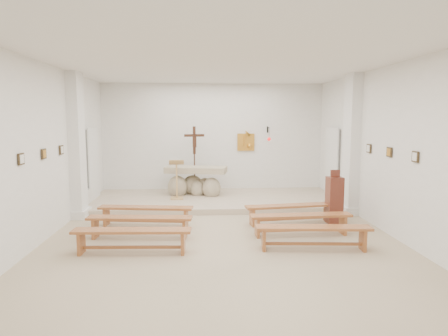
{
  "coord_description": "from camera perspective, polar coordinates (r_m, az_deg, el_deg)",
  "views": [
    {
      "loc": [
        -0.42,
        -7.76,
        2.41
      ],
      "look_at": [
        0.14,
        1.6,
        1.24
      ],
      "focal_mm": 32.0,
      "sensor_mm": 36.0,
      "label": 1
    }
  ],
  "objects": [
    {
      "name": "radiator_right",
      "position": [
        11.35,
        16.49,
        -4.05
      ],
      "size": [
        0.1,
        0.85,
        0.52
      ],
      "primitive_type": "cube",
      "color": "silver",
      "rests_on": "ground"
    },
    {
      "name": "donation_pedestal",
      "position": [
        9.56,
        15.47,
        -4.38
      ],
      "size": [
        0.35,
        0.35,
        1.24
      ],
      "rotation": [
        0.0,
        0.0,
        0.05
      ],
      "color": "#602B1B",
      "rests_on": "ground"
    },
    {
      "name": "ground",
      "position": [
        8.14,
        -0.34,
        -10.11
      ],
      "size": [
        7.0,
        10.0,
        0.0
      ],
      "primitive_type": "cube",
      "color": "#C5AF8E",
      "rests_on": "ground"
    },
    {
      "name": "lectern",
      "position": [
        11.26,
        -6.77,
        -1.57
      ],
      "size": [
        0.43,
        0.37,
        1.15
      ],
      "rotation": [
        0.0,
        0.0,
        0.05
      ],
      "color": "tan",
      "rests_on": "sanctuary_platform"
    },
    {
      "name": "pilaster_left",
      "position": [
        10.22,
        -20.25,
        2.97
      ],
      "size": [
        0.26,
        0.55,
        3.5
      ],
      "primitive_type": "cube",
      "color": "white",
      "rests_on": "ground"
    },
    {
      "name": "potted_plant",
      "position": [
        12.06,
        -5.87,
        -2.61
      ],
      "size": [
        0.44,
        0.39,
        0.46
      ],
      "primitive_type": "imported",
      "rotation": [
        0.0,
        0.0,
        0.07
      ],
      "color": "#2B5823",
      "rests_on": "sanctuary_platform"
    },
    {
      "name": "wall_left",
      "position": [
        8.37,
        -24.97,
        1.93
      ],
      "size": [
        0.02,
        10.0,
        3.5
      ],
      "primitive_type": "cube",
      "color": "white",
      "rests_on": "ground"
    },
    {
      "name": "bench_right_second",
      "position": [
        8.44,
        10.9,
        -7.25
      ],
      "size": [
        2.12,
        0.42,
        0.44
      ],
      "rotation": [
        0.0,
        0.0,
        0.04
      ],
      "color": "#AF6433",
      "rests_on": "ground"
    },
    {
      "name": "sanctuary_platform",
      "position": [
        11.51,
        -1.29,
        -4.59
      ],
      "size": [
        6.98,
        3.0,
        0.15
      ],
      "primitive_type": "cube",
      "color": "#C9B29A",
      "rests_on": "ground"
    },
    {
      "name": "wall_back",
      "position": [
        12.77,
        -1.57,
        4.15
      ],
      "size": [
        7.0,
        0.02,
        3.5
      ],
      "primitive_type": "cube",
      "color": "white",
      "rests_on": "ground"
    },
    {
      "name": "bench_left_front",
      "position": [
        9.16,
        -11.1,
        -6.11
      ],
      "size": [
        2.13,
        0.59,
        0.44
      ],
      "rotation": [
        0.0,
        0.0,
        -0.12
      ],
      "color": "#AF6433",
      "rests_on": "ground"
    },
    {
      "name": "pilaster_right",
      "position": [
        10.49,
        17.76,
        3.17
      ],
      "size": [
        0.26,
        0.55,
        3.5
      ],
      "primitive_type": "cube",
      "color": "white",
      "rests_on": "ground"
    },
    {
      "name": "bench_left_second",
      "position": [
        8.28,
        -11.95,
        -7.57
      ],
      "size": [
        2.13,
        0.52,
        0.44
      ],
      "rotation": [
        0.0,
        0.0,
        -0.09
      ],
      "color": "#AF6433",
      "rests_on": "ground"
    },
    {
      "name": "station_frame_right_mid",
      "position": [
        8.89,
        22.54,
        2.12
      ],
      "size": [
        0.03,
        0.2,
        0.2
      ],
      "primitive_type": "cube",
      "color": "#3A2C19",
      "rests_on": "wall_right"
    },
    {
      "name": "bench_left_third",
      "position": [
        7.4,
        -13.01,
        -9.36
      ],
      "size": [
        2.12,
        0.43,
        0.44
      ],
      "rotation": [
        0.0,
        0.0,
        -0.05
      ],
      "color": "#AF6433",
      "rests_on": "ground"
    },
    {
      "name": "bench_right_third",
      "position": [
        7.58,
        12.64,
        -8.95
      ],
      "size": [
        2.12,
        0.5,
        0.44
      ],
      "rotation": [
        0.0,
        0.0,
        -0.08
      ],
      "color": "#AF6433",
      "rests_on": "ground"
    },
    {
      "name": "altar",
      "position": [
        11.88,
        -4.11,
        -2.14
      ],
      "size": [
        1.89,
        1.03,
        0.92
      ],
      "rotation": [
        0.0,
        0.0,
        -0.2
      ],
      "color": "#B9AF8D",
      "rests_on": "sanctuary_platform"
    },
    {
      "name": "wall_right",
      "position": [
        8.71,
        23.24,
        2.2
      ],
      "size": [
        0.02,
        10.0,
        3.5
      ],
      "primitive_type": "cube",
      "color": "white",
      "rests_on": "ground"
    },
    {
      "name": "station_frame_right_rear",
      "position": [
        9.79,
        19.99,
        2.65
      ],
      "size": [
        0.03,
        0.2,
        0.2
      ],
      "primitive_type": "cube",
      "color": "#3A2C19",
      "rests_on": "wall_right"
    },
    {
      "name": "station_frame_right_front",
      "position": [
        8.0,
        25.66,
        1.47
      ],
      "size": [
        0.03,
        0.2,
        0.2
      ],
      "primitive_type": "cube",
      "color": "#3A2C19",
      "rests_on": "wall_right"
    },
    {
      "name": "gold_wall_relief",
      "position": [
        12.83,
        3.14,
        3.71
      ],
      "size": [
        0.55,
        0.04,
        0.55
      ],
      "primitive_type": "cube",
      "color": "gold",
      "rests_on": "wall_back"
    },
    {
      "name": "radiator_left",
      "position": [
        11.09,
        -19.18,
        -4.41
      ],
      "size": [
        0.1,
        0.85,
        0.52
      ],
      "primitive_type": "cube",
      "color": "silver",
      "rests_on": "ground"
    },
    {
      "name": "station_frame_left_rear",
      "position": [
        9.49,
        -22.21,
        2.42
      ],
      "size": [
        0.03,
        0.2,
        0.2
      ],
      "primitive_type": "cube",
      "color": "#3A2C19",
      "rests_on": "wall_left"
    },
    {
      "name": "station_frame_left_front",
      "position": [
        7.63,
        -27.0,
        1.15
      ],
      "size": [
        0.03,
        0.2,
        0.2
      ],
      "primitive_type": "cube",
      "color": "#3A2C19",
      "rests_on": "wall_left"
    },
    {
      "name": "sanctuary_lamp",
      "position": [
        12.67,
        6.43,
        4.35
      ],
      "size": [
        0.11,
        0.36,
        0.44
      ],
      "color": "black",
      "rests_on": "wall_back"
    },
    {
      "name": "ceiling",
      "position": [
        7.85,
        -0.36,
        15.03
      ],
      "size": [
        7.0,
        10.0,
        0.02
      ],
      "primitive_type": "cube",
      "color": "silver",
      "rests_on": "wall_back"
    },
    {
      "name": "crucifix_stand",
      "position": [
        12.11,
        -4.25,
        1.92
      ],
      "size": [
        0.6,
        0.27,
        2.02
      ],
      "rotation": [
        0.0,
        0.0,
        0.23
      ],
      "color": "#3E1E13",
      "rests_on": "sanctuary_platform"
    },
    {
      "name": "bench_right_front",
      "position": [
        9.31,
        9.5,
        -5.86
      ],
      "size": [
        2.13,
        0.61,
        0.44
      ],
      "rotation": [
        0.0,
        0.0,
        0.13
      ],
      "color": "#AF6433",
      "rests_on": "ground"
    },
    {
      "name": "station_frame_left_mid",
      "position": [
        8.55,
        -24.35,
        1.86
      ],
      "size": [
        0.03,
        0.2,
        0.2
      ],
      "primitive_type": "cube",
      "color": "#3A2C19",
      "rests_on": "wall_left"
    }
  ]
}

